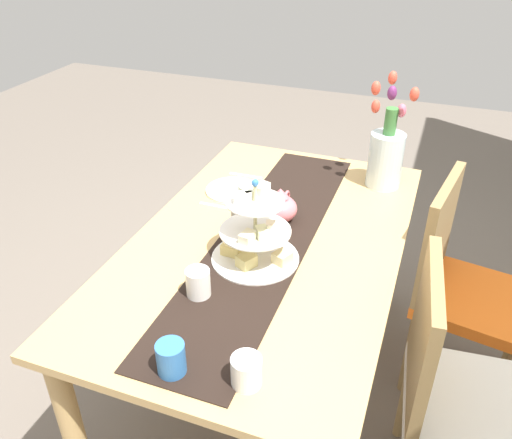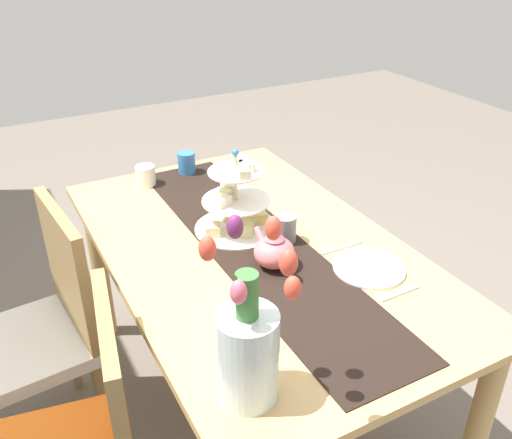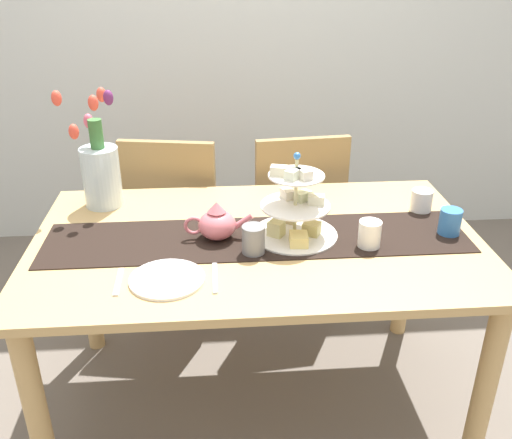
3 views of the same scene
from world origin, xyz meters
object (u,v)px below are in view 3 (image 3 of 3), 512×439
object	(u,v)px
mug_white_text	(370,234)
dining_table	(257,263)
tulip_vase	(100,170)
knife_left	(215,278)
mug_orange	(450,222)
chair_left	(177,216)
dinner_plate_left	(167,279)
mug_grey	(253,239)
chair_right	(295,212)
teapot	(217,223)
cream_jug	(421,201)
tiered_cake_stand	(295,212)
fork_left	(119,282)

from	to	relation	value
mug_white_text	dining_table	bearing A→B (deg)	165.08
dining_table	tulip_vase	world-z (taller)	tulip_vase
knife_left	mug_orange	world-z (taller)	mug_orange
tulip_vase	chair_left	bearing A→B (deg)	56.59
dinner_plate_left	mug_grey	size ratio (longest dim) A/B	2.42
chair_right	teapot	size ratio (longest dim) A/B	3.82
cream_jug	mug_white_text	world-z (taller)	mug_white_text
dining_table	tulip_vase	bearing A→B (deg)	150.92
mug_white_text	mug_orange	size ratio (longest dim) A/B	1.00
tulip_vase	knife_left	bearing A→B (deg)	-53.70
chair_left	tiered_cake_stand	xyz separation A→B (m)	(0.46, -0.70, 0.33)
teapot	fork_left	distance (m)	0.40
teapot	fork_left	xyz separation A→B (m)	(-0.30, -0.26, -0.06)
fork_left	mug_white_text	world-z (taller)	mug_white_text
chair_right	teapot	bearing A→B (deg)	-118.34
chair_left	tiered_cake_stand	size ratio (longest dim) A/B	2.99
cream_jug	mug_orange	bearing A→B (deg)	-80.44
tulip_vase	dining_table	bearing A→B (deg)	-29.08
dining_table	tulip_vase	xyz separation A→B (m)	(-0.57, 0.32, 0.25)
tulip_vase	fork_left	size ratio (longest dim) A/B	3.05
chair_left	knife_left	bearing A→B (deg)	-79.56
teapot	mug_orange	world-z (taller)	teapot
chair_left	mug_orange	size ratio (longest dim) A/B	9.58
mug_grey	chair_left	bearing A→B (deg)	110.69
dinner_plate_left	mug_grey	bearing A→B (deg)	28.34
knife_left	cream_jug	bearing A→B (deg)	28.25
tulip_vase	knife_left	world-z (taller)	tulip_vase
cream_jug	knife_left	xyz separation A→B (m)	(-0.79, -0.42, -0.04)
tulip_vase	chair_right	bearing A→B (deg)	24.87
cream_jug	teapot	bearing A→B (deg)	-167.95
tiered_cake_stand	mug_white_text	distance (m)	0.26
dinner_plate_left	cream_jug	bearing A→B (deg)	24.41
cream_jug	knife_left	size ratio (longest dim) A/B	0.50
teapot	cream_jug	world-z (taller)	teapot
tulip_vase	mug_white_text	size ratio (longest dim) A/B	4.82
chair_right	fork_left	xyz separation A→B (m)	(-0.68, -0.95, 0.24)
chair_right	tiered_cake_stand	xyz separation A→B (m)	(-0.11, -0.70, 0.33)
fork_left	dining_table	bearing A→B (deg)	30.40
dinner_plate_left	mug_orange	xyz separation A→B (m)	(0.97, 0.23, 0.04)
dining_table	chair_left	xyz separation A→B (m)	(-0.33, 0.70, -0.13)
tiered_cake_stand	tulip_vase	size ratio (longest dim) A/B	0.66
tiered_cake_stand	mug_grey	size ratio (longest dim) A/B	3.20
tulip_vase	dinner_plate_left	size ratio (longest dim) A/B	1.99
dining_table	dinner_plate_left	distance (m)	0.41
chair_right	dining_table	bearing A→B (deg)	-108.78
dinner_plate_left	mug_grey	distance (m)	0.31
dining_table	chair_left	bearing A→B (deg)	115.09
fork_left	knife_left	xyz separation A→B (m)	(0.29, 0.00, 0.00)
cream_jug	dinner_plate_left	distance (m)	1.03
cream_jug	fork_left	world-z (taller)	cream_jug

